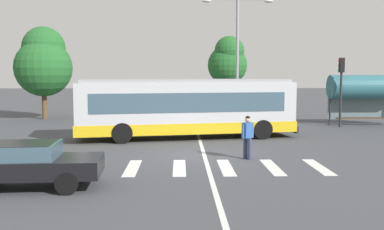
# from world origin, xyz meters

# --- Properties ---
(ground_plane) EXTENTS (160.00, 160.00, 0.00)m
(ground_plane) POSITION_xyz_m (0.00, 0.00, 0.00)
(ground_plane) COLOR #424449
(city_transit_bus) EXTENTS (11.61, 4.43, 3.06)m
(city_transit_bus) POSITION_xyz_m (-0.48, 5.01, 1.59)
(city_transit_bus) COLOR black
(city_transit_bus) RESTS_ON ground_plane
(pedestrian_crossing_street) EXTENTS (0.50, 0.44, 1.72)m
(pedestrian_crossing_street) POSITION_xyz_m (1.85, -0.74, 0.97)
(pedestrian_crossing_street) COLOR #333856
(pedestrian_crossing_street) RESTS_ON ground_plane
(foreground_sedan) EXTENTS (4.60, 2.08, 1.35)m
(foreground_sedan) POSITION_xyz_m (-5.42, -4.93, 0.77)
(foreground_sedan) COLOR black
(foreground_sedan) RESTS_ON ground_plane
(parked_car_blue) EXTENTS (1.91, 4.52, 1.35)m
(parked_car_blue) POSITION_xyz_m (-4.10, 15.00, 0.77)
(parked_car_blue) COLOR black
(parked_car_blue) RESTS_ON ground_plane
(parked_car_champagne) EXTENTS (1.92, 4.52, 1.35)m
(parked_car_champagne) POSITION_xyz_m (-1.47, 15.21, 0.77)
(parked_car_champagne) COLOR black
(parked_car_champagne) RESTS_ON ground_plane
(parked_car_white) EXTENTS (2.07, 4.59, 1.35)m
(parked_car_white) POSITION_xyz_m (1.22, 15.27, 0.77)
(parked_car_white) COLOR black
(parked_car_white) RESTS_ON ground_plane
(traffic_light_far_corner) EXTENTS (0.33, 0.32, 4.31)m
(traffic_light_far_corner) POSITION_xyz_m (9.21, 9.38, 2.92)
(traffic_light_far_corner) COLOR #28282B
(traffic_light_far_corner) RESTS_ON ground_plane
(bus_stop_shelter) EXTENTS (4.64, 1.54, 3.25)m
(bus_stop_shelter) POSITION_xyz_m (11.18, 10.42, 2.42)
(bus_stop_shelter) COLOR #28282B
(bus_stop_shelter) RESTS_ON ground_plane
(twin_arm_street_lamp) EXTENTS (4.74, 0.32, 8.40)m
(twin_arm_street_lamp) POSITION_xyz_m (3.07, 11.94, 5.23)
(twin_arm_street_lamp) COLOR #939399
(twin_arm_street_lamp) RESTS_ON ground_plane
(background_tree_left) EXTENTS (4.14, 4.14, 6.75)m
(background_tree_left) POSITION_xyz_m (-10.72, 14.79, 4.17)
(background_tree_left) COLOR brown
(background_tree_left) RESTS_ON ground_plane
(background_tree_right) EXTENTS (3.38, 3.38, 6.50)m
(background_tree_right) POSITION_xyz_m (3.32, 19.99, 4.38)
(background_tree_right) COLOR brown
(background_tree_right) RESTS_ON ground_plane
(crosswalk_painted_stripes) EXTENTS (7.15, 2.79, 0.01)m
(crosswalk_painted_stripes) POSITION_xyz_m (0.85, -2.25, 0.00)
(crosswalk_painted_stripes) COLOR silver
(crosswalk_painted_stripes) RESTS_ON ground_plane
(lane_center_line) EXTENTS (0.16, 24.00, 0.01)m
(lane_center_line) POSITION_xyz_m (0.20, 2.00, 0.00)
(lane_center_line) COLOR silver
(lane_center_line) RESTS_ON ground_plane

